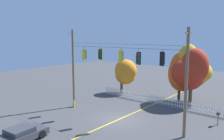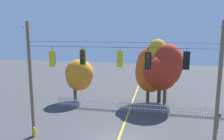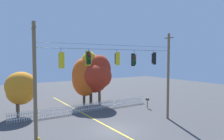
% 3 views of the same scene
% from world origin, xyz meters
% --- Properties ---
extents(signal_support_span, '(13.68, 1.10, 8.95)m').
position_xyz_m(signal_support_span, '(0.00, -0.00, 4.58)').
color(signal_support_span, brown).
rests_on(signal_support_span, ground).
extents(traffic_signal_westbound_side, '(0.43, 0.38, 1.51)m').
position_xyz_m(traffic_signal_westbound_side, '(-4.81, -0.01, 6.24)').
color(traffic_signal_westbound_side, black).
extents(traffic_signal_southbound_primary, '(0.43, 0.38, 1.37)m').
position_xyz_m(traffic_signal_southbound_primary, '(-2.53, 0.01, 6.38)').
color(traffic_signal_southbound_primary, black).
extents(traffic_signal_northbound_primary, '(0.43, 0.38, 1.35)m').
position_xyz_m(traffic_signal_northbound_primary, '(0.21, -0.01, 6.36)').
color(traffic_signal_northbound_primary, black).
extents(traffic_signal_eastbound_side, '(0.43, 0.38, 1.48)m').
position_xyz_m(traffic_signal_eastbound_side, '(2.12, 0.01, 6.25)').
color(traffic_signal_eastbound_side, black).
extents(traffic_signal_northbound_secondary, '(0.43, 0.38, 1.38)m').
position_xyz_m(traffic_signal_northbound_secondary, '(4.59, -0.01, 6.37)').
color(traffic_signal_northbound_secondary, black).
extents(white_picket_fence, '(17.43, 0.06, 1.05)m').
position_xyz_m(white_picket_fence, '(0.79, 7.15, 0.53)').
color(white_picket_fence, white).
rests_on(white_picket_fence, ground).
extents(autumn_maple_near_fence, '(3.35, 2.79, 4.90)m').
position_xyz_m(autumn_maple_near_fence, '(-6.19, 9.42, 3.05)').
color(autumn_maple_near_fence, brown).
rests_on(autumn_maple_near_fence, ground).
extents(autumn_maple_mid, '(3.58, 3.45, 6.45)m').
position_xyz_m(autumn_maple_mid, '(2.01, 10.43, 3.91)').
color(autumn_maple_mid, '#473828').
rests_on(autumn_maple_mid, ground).
extents(autumn_oak_far_east, '(4.19, 3.64, 7.28)m').
position_xyz_m(autumn_oak_far_east, '(3.07, 10.81, 4.08)').
color(autumn_oak_far_east, '#473828').
rests_on(autumn_oak_far_east, ground).
extents(autumn_maple_far_west, '(4.26, 3.77, 6.83)m').
position_xyz_m(autumn_maple_far_west, '(3.34, 9.39, 4.05)').
color(autumn_maple_far_west, brown).
rests_on(autumn_maple_far_west, ground).
extents(fire_hydrant, '(0.38, 0.22, 0.79)m').
position_xyz_m(fire_hydrant, '(-6.59, -0.17, 0.39)').
color(fire_hydrant, gold).
rests_on(fire_hydrant, ground).
extents(roadside_mailbox, '(0.25, 0.44, 1.30)m').
position_xyz_m(roadside_mailbox, '(8.06, 4.63, 1.06)').
color(roadside_mailbox, brown).
rests_on(roadside_mailbox, ground).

